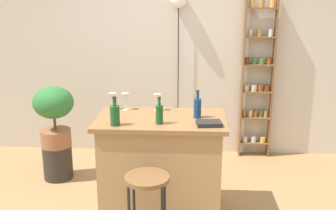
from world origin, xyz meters
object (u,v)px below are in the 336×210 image
(bar_stool, at_px, (147,195))
(cookbook, at_px, (209,123))
(bottle_olive_oil, at_px, (159,114))
(pendant_globe_light, at_px, (179,3))
(wine_glass_left, at_px, (112,98))
(wine_glass_center, at_px, (157,99))
(spice_shelf, at_px, (257,78))
(wine_glass_right, at_px, (125,98))
(bottle_sauce_amber, at_px, (115,115))
(bottle_vinegar, at_px, (197,107))
(potted_plant, at_px, (54,111))
(plant_stool, at_px, (58,162))

(bar_stool, relative_size, cookbook, 3.12)
(bottle_olive_oil, distance_m, pendant_globe_light, 1.93)
(wine_glass_left, height_order, wine_glass_center, same)
(bottle_olive_oil, height_order, wine_glass_center, bottle_olive_oil)
(bar_stool, relative_size, wine_glass_center, 3.99)
(bar_stool, xyz_separation_m, pendant_globe_light, (0.17, 2.12, 1.45))
(spice_shelf, distance_m, pendant_globe_light, 1.35)
(bottle_olive_oil, bearing_deg, cookbook, -2.78)
(spice_shelf, bearing_deg, bar_stool, -119.04)
(wine_glass_right, bearing_deg, wine_glass_left, 177.73)
(bottle_sauce_amber, distance_m, cookbook, 0.81)
(bar_stool, height_order, bottle_vinegar, bottle_vinegar)
(bottle_olive_oil, bearing_deg, wine_glass_center, 96.93)
(wine_glass_left, bearing_deg, wine_glass_right, -2.27)
(bar_stool, xyz_separation_m, wine_glass_center, (0.01, 0.82, 0.58))
(potted_plant, bearing_deg, pendant_globe_light, 32.24)
(bottle_olive_oil, relative_size, bottle_sauce_amber, 0.95)
(potted_plant, distance_m, cookbook, 1.89)
(spice_shelf, bearing_deg, cookbook, -111.41)
(potted_plant, relative_size, bottle_olive_oil, 2.88)
(bottle_sauce_amber, bearing_deg, bar_stool, -48.50)
(bottle_vinegar, height_order, wine_glass_right, bottle_vinegar)
(wine_glass_right, relative_size, pendant_globe_light, 0.08)
(pendant_globe_light, bearing_deg, wine_glass_right, -109.93)
(bottle_vinegar, xyz_separation_m, wine_glass_left, (-0.82, 0.23, 0.02))
(bar_stool, height_order, bottle_olive_oil, bottle_olive_oil)
(cookbook, bearing_deg, potted_plant, 145.15)
(spice_shelf, xyz_separation_m, wine_glass_center, (-1.15, -1.27, 0.04))
(cookbook, bearing_deg, wine_glass_right, 144.06)
(cookbook, bearing_deg, wine_glass_left, 147.20)
(bar_stool, bearing_deg, cookbook, 38.29)
(plant_stool, distance_m, bottle_sauce_amber, 1.53)
(bottle_sauce_amber, xyz_separation_m, wine_glass_right, (0.01, 0.48, 0.02))
(pendant_globe_light, bearing_deg, cookbook, -79.31)
(bottle_vinegar, bearing_deg, wine_glass_right, 162.30)
(pendant_globe_light, bearing_deg, bottle_olive_oil, -93.55)
(bottle_sauce_amber, bearing_deg, wine_glass_left, 103.35)
(plant_stool, height_order, bottle_olive_oil, bottle_olive_oil)
(bottle_vinegar, distance_m, wine_glass_left, 0.85)
(spice_shelf, xyz_separation_m, bottle_olive_oil, (-1.10, -1.68, 0.01))
(bar_stool, bearing_deg, bottle_sauce_amber, 131.50)
(wine_glass_left, xyz_separation_m, pendant_globe_light, (0.59, 1.28, 0.87))
(spice_shelf, xyz_separation_m, wine_glass_left, (-1.58, -1.26, 0.04))
(wine_glass_center, bearing_deg, bar_stool, -90.92)
(bottle_sauce_amber, relative_size, cookbook, 1.20)
(spice_shelf, relative_size, cookbook, 9.77)
(wine_glass_left, relative_size, cookbook, 0.78)
(wine_glass_left, height_order, cookbook, wine_glass_left)
(wine_glass_center, relative_size, cookbook, 0.78)
(potted_plant, xyz_separation_m, cookbook, (1.67, -0.88, 0.18))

